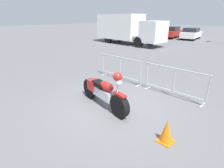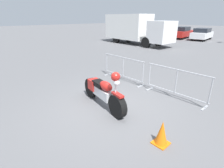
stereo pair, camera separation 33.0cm
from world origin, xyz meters
The scene contains 9 objects.
ground_plane centered at (0.00, 0.00, 0.00)m, with size 120.00×120.00×0.00m, color #5B5B5E.
motorcycle centered at (-0.24, -0.18, 0.51)m, with size 2.36×0.59×1.33m.
crowd_barrier_near centered at (-1.53, 2.08, 0.56)m, with size 2.36×0.45×1.07m.
crowd_barrier_far centered at (1.04, 2.08, 0.56)m, with size 2.36×0.45×1.07m.
box_truck centered at (-8.75, 11.18, 1.64)m, with size 7.79×2.58×2.98m.
parked_car_silver centered at (-10.49, 20.29, 0.78)m, with size 2.39×4.70×1.53m.
parked_car_red centered at (-7.87, 19.84, 0.75)m, with size 2.32×4.57×1.49m.
parked_car_white centered at (-5.24, 19.99, 0.72)m, with size 2.20×4.34×1.41m.
traffic_cone centered at (2.08, -0.39, 0.29)m, with size 0.34×0.34×0.59m.
Camera 1 is at (3.49, -3.66, 2.74)m, focal length 28.00 mm.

